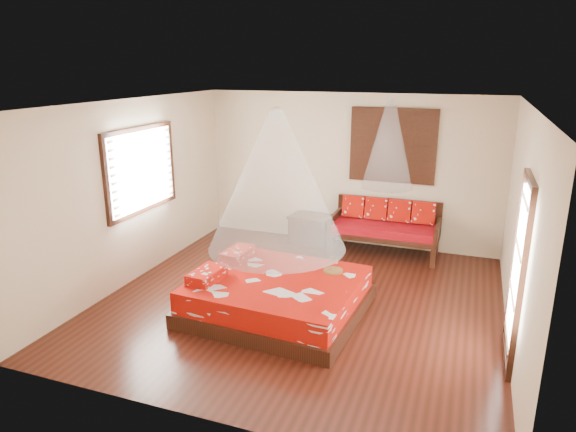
% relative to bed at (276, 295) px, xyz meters
% --- Properties ---
extents(room, '(5.54, 5.54, 2.84)m').
position_rel_bed_xyz_m(room, '(0.22, 0.44, 1.15)').
color(room, black).
rests_on(room, ground).
extents(bed, '(2.36, 2.16, 0.65)m').
position_rel_bed_xyz_m(bed, '(0.00, 0.00, 0.00)').
color(bed, black).
rests_on(bed, floor).
extents(daybed, '(1.89, 0.84, 0.97)m').
position_rel_bed_xyz_m(daybed, '(1.00, 2.83, 0.27)').
color(daybed, black).
rests_on(daybed, floor).
extents(storage_chest, '(0.86, 0.68, 0.54)m').
position_rel_bed_xyz_m(storage_chest, '(-0.40, 2.89, 0.02)').
color(storage_chest, black).
rests_on(storage_chest, floor).
extents(shutter_panel, '(1.52, 0.06, 1.32)m').
position_rel_bed_xyz_m(shutter_panel, '(1.00, 3.16, 1.65)').
color(shutter_panel, black).
rests_on(shutter_panel, wall_back).
extents(window_left, '(0.10, 1.74, 1.34)m').
position_rel_bed_xyz_m(window_left, '(-2.49, 0.64, 1.45)').
color(window_left, black).
rests_on(window_left, wall_left).
extents(glazed_door, '(0.08, 1.02, 2.16)m').
position_rel_bed_xyz_m(glazed_door, '(2.94, -0.16, 0.82)').
color(glazed_door, black).
rests_on(glazed_door, floor).
extents(wine_tray, '(0.27, 0.27, 0.22)m').
position_rel_bed_xyz_m(wine_tray, '(0.67, 0.49, 0.31)').
color(wine_tray, brown).
rests_on(wine_tray, bed).
extents(mosquito_net_main, '(1.82, 1.82, 1.80)m').
position_rel_bed_xyz_m(mosquito_net_main, '(0.02, -0.00, 1.60)').
color(mosquito_net_main, white).
rests_on(mosquito_net_main, ceiling).
extents(mosquito_net_daybed, '(0.87, 0.87, 1.50)m').
position_rel_bed_xyz_m(mosquito_net_daybed, '(1.00, 2.69, 1.75)').
color(mosquito_net_daybed, white).
rests_on(mosquito_net_daybed, ceiling).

